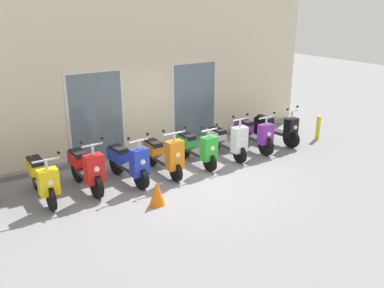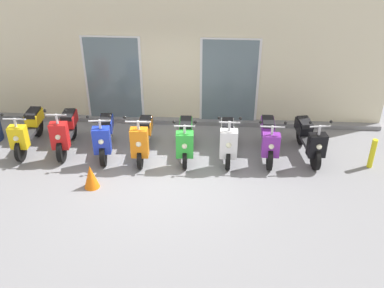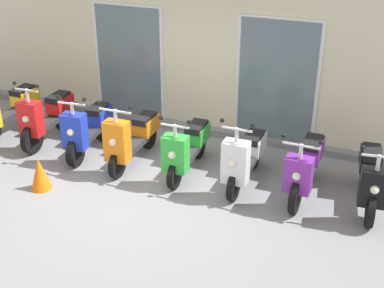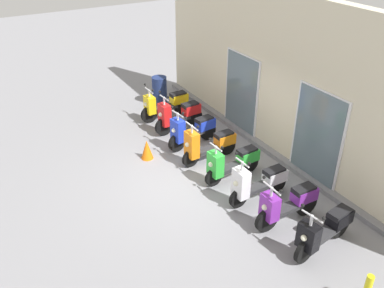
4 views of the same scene
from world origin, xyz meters
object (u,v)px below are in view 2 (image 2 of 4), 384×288
at_px(scooter_yellow, 28,130).
at_px(scooter_black, 309,138).
at_px(scooter_blue, 105,135).
at_px(scooter_orange, 143,137).
at_px(scooter_red, 65,131).
at_px(scooter_green, 185,138).
at_px(curb_bollard, 372,154).
at_px(scooter_white, 228,138).
at_px(scooter_purple, 269,138).
at_px(traffic_cone, 91,177).

relative_size(scooter_yellow, scooter_black, 1.04).
relative_size(scooter_blue, scooter_orange, 0.98).
bearing_deg(scooter_red, scooter_green, -1.35).
bearing_deg(curb_bollard, scooter_white, 175.31).
relative_size(scooter_purple, curb_bollard, 2.26).
relative_size(scooter_orange, scooter_white, 1.03).
bearing_deg(curb_bollard, scooter_black, 163.42).
bearing_deg(scooter_red, scooter_yellow, 176.82).
bearing_deg(scooter_black, traffic_cone, -162.08).
height_order(scooter_blue, scooter_purple, scooter_blue).
height_order(scooter_blue, traffic_cone, scooter_blue).
bearing_deg(traffic_cone, scooter_white, 26.03).
distance_m(scooter_yellow, scooter_green, 3.73).
bearing_deg(scooter_blue, scooter_red, 174.43).
relative_size(scooter_black, curb_bollard, 2.30).
relative_size(scooter_black, traffic_cone, 3.10).
xyz_separation_m(scooter_orange, traffic_cone, (-0.89, -1.31, -0.22)).
xyz_separation_m(scooter_red, curb_bollard, (6.96, -0.32, -0.15)).
bearing_deg(scooter_orange, scooter_red, 175.94).
height_order(scooter_yellow, scooter_red, scooter_red).
bearing_deg(scooter_red, scooter_orange, -4.06).
bearing_deg(scooter_black, scooter_orange, -176.94).
distance_m(scooter_white, scooter_purple, 0.93).
relative_size(scooter_orange, scooter_black, 0.99).
distance_m(scooter_orange, scooter_black, 3.81).
bearing_deg(scooter_purple, scooter_white, -177.20).
bearing_deg(scooter_blue, scooter_green, 0.79).
relative_size(scooter_yellow, scooter_red, 1.06).
xyz_separation_m(scooter_red, scooter_orange, (1.84, -0.13, -0.01)).
xyz_separation_m(scooter_orange, curb_bollard, (5.13, -0.19, -0.13)).
distance_m(scooter_red, scooter_white, 3.78).
relative_size(scooter_orange, curb_bollard, 2.29).
bearing_deg(curb_bollard, scooter_yellow, 177.29).
height_order(scooter_red, scooter_green, scooter_red).
relative_size(scooter_orange, scooter_purple, 1.01).
distance_m(curb_bollard, traffic_cone, 6.12).
xyz_separation_m(scooter_purple, traffic_cone, (-3.76, -1.43, -0.22)).
bearing_deg(scooter_red, scooter_white, -0.92).
bearing_deg(scooter_red, scooter_blue, -5.57).
bearing_deg(traffic_cone, scooter_purple, 20.80).
bearing_deg(scooter_red, curb_bollard, -2.65).
xyz_separation_m(curb_bollard, traffic_cone, (-6.02, -1.12, -0.09)).
relative_size(scooter_green, scooter_purple, 0.99).
relative_size(scooter_red, scooter_green, 1.01).
relative_size(scooter_blue, scooter_black, 0.97).
distance_m(scooter_green, scooter_black, 2.83).
bearing_deg(scooter_white, scooter_yellow, 178.64).
bearing_deg(scooter_black, scooter_green, -177.18).
bearing_deg(scooter_blue, scooter_purple, 1.16).
xyz_separation_m(scooter_red, scooter_white, (3.78, -0.06, -0.03)).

